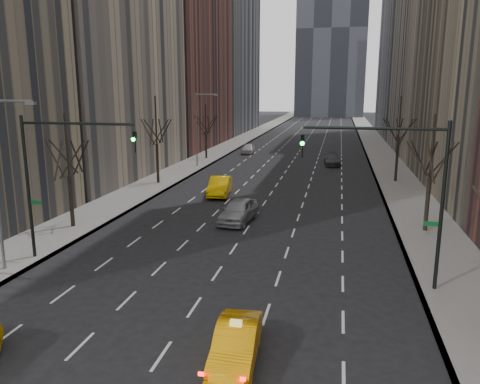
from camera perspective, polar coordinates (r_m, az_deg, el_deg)
The scene contains 17 objects.
sidewalk_left at distance 83.00m, azimuth -0.86°, elevation 5.85°, with size 4.50×320.00×0.15m, color slate.
sidewalk_right at distance 81.22m, azimuth 16.33°, elevation 5.21°, with size 4.50×320.00×0.15m, color slate.
bld_left_far at distance 82.18m, azimuth -8.33°, elevation 21.00°, with size 14.00×28.00×44.00m, color brown.
tree_lw_b at distance 34.13m, azimuth -20.10°, elevation 1.87°, with size 3.36×3.50×7.82m.
tree_lw_c at distance 48.24m, azimuth -10.10°, elevation 5.68°, with size 3.36×3.50×8.74m.
tree_lw_d at distance 65.24m, azimuth -4.17°, elevation 7.12°, with size 3.36×3.50×7.36m.
tree_rw_b at distance 33.49m, azimuth 22.09°, elevation 1.53°, with size 3.36×3.50×7.82m.
tree_rw_c at distance 51.08m, azimuth 18.70°, elevation 5.59°, with size 3.36×3.50×8.74m.
traffic_mast_left at distance 27.32m, azimuth -21.80°, elevation 3.06°, with size 6.69×0.39×8.00m.
traffic_mast_right at distance 22.99m, azimuth 19.55°, elevation 1.62°, with size 6.69×0.39×8.00m.
streetlight_near at distance 26.74m, azimuth -27.26°, elevation 2.66°, with size 2.83×0.22×9.00m.
streetlight_far at distance 58.05m, azimuth -5.01°, elevation 8.49°, with size 2.83×0.22×9.00m.
taxi_sedan at distance 17.39m, azimuth -0.49°, elevation -18.02°, with size 1.47×4.21×1.39m, color orange.
silver_sedan_ahead at distance 34.21m, azimuth -0.17°, elevation -2.27°, with size 2.00×4.97×1.69m, color #929499.
far_taxi at distance 42.86m, azimuth -2.47°, elevation 0.71°, with size 1.78×5.12×1.69m, color #ECB004.
far_suv_grey at distance 61.17m, azimuth 11.18°, elevation 3.87°, with size 1.96×4.82×1.40m, color #323238.
far_car_white at distance 71.18m, azimuth 1.00°, elevation 5.31°, with size 1.76×4.38×1.49m, color silver.
Camera 1 is at (5.97, -10.43, 9.49)m, focal length 35.00 mm.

